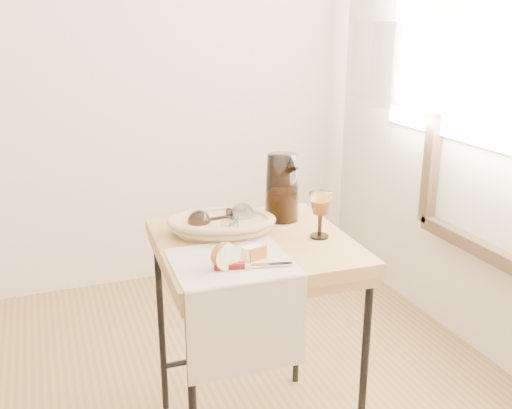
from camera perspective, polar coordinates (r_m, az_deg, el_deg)
name	(u,v)px	position (r m, az deg, el deg)	size (l,w,h in m)	color
wall_back	(7,30)	(3.00, -23.56, 15.60)	(3.60, 0.00, 2.70)	beige
side_table	(254,345)	(1.95, -0.22, -13.79)	(0.59, 0.59, 0.75)	brown
tea_towel	(231,262)	(1.61, -2.46, -5.74)	(0.33, 0.30, 0.01)	beige
bread_basket	(222,226)	(1.82, -3.43, -2.15)	(0.30, 0.21, 0.05)	#977950
goblet_lying_a	(212,219)	(1.82, -4.37, -1.47)	(0.12, 0.07, 0.07)	#39291D
goblet_lying_b	(237,219)	(1.81, -1.92, -1.43)	(0.13, 0.08, 0.08)	white
pitcher	(282,187)	(1.93, 2.59, 1.73)	(0.16, 0.24, 0.27)	black
wine_goblet	(320,215)	(1.78, 6.40, -1.03)	(0.07, 0.07, 0.15)	white
apple_half	(224,255)	(1.56, -3.24, -5.03)	(0.08, 0.04, 0.07)	#AF231A
apple_wedge	(252,252)	(1.62, -0.43, -4.80)	(0.06, 0.03, 0.04)	#FBF5B6
table_knife	(250,265)	(1.57, -0.56, -6.02)	(0.21, 0.02, 0.02)	silver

